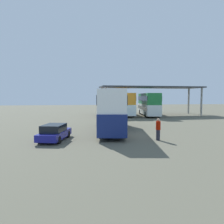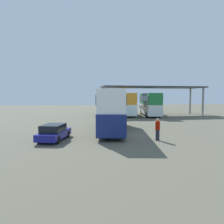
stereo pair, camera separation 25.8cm
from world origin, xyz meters
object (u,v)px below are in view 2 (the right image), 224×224
Objects in this scene: double_decker_mid_row at (125,103)px; pedestrian_waiting at (158,129)px; double_decker_near_canopy at (106,104)px; double_decker_far_right at (150,103)px; parked_hatchback at (54,132)px; double_decker_main at (112,109)px.

pedestrian_waiting is (-1.95, -22.80, -1.39)m from double_decker_mid_row.
double_decker_far_right is at bearing -96.00° from double_decker_near_canopy.
parked_hatchback is 0.43× the size of double_decker_near_canopy.
parked_hatchback is 8.58m from pedestrian_waiting.
double_decker_far_right reaches higher than double_decker_near_canopy.
double_decker_mid_row reaches higher than double_decker_near_canopy.
parked_hatchback is at bearing 157.53° from double_decker_mid_row.
double_decker_main is at bearing -40.08° from parked_hatchback.
double_decker_near_canopy is 5.47× the size of pedestrian_waiting.
pedestrian_waiting reaches higher than parked_hatchback.
double_decker_far_right is at bearing -106.69° from double_decker_mid_row.
parked_hatchback is 24.93m from double_decker_far_right.
parked_hatchback is at bearing 53.03° from pedestrian_waiting.
double_decker_mid_row is at bearing -33.48° from pedestrian_waiting.
double_decker_near_canopy is at bearing 4.44° from double_decker_main.
double_decker_near_canopy is (1.29, 16.94, -0.08)m from double_decker_main.
double_decker_near_canopy is (6.72, 20.93, 1.57)m from parked_hatchback.
parked_hatchback is at bearing 151.17° from double_decker_far_right.
double_decker_mid_row is at bearing -79.50° from double_decker_near_canopy.
double_decker_main reaches higher than parked_hatchback.
double_decker_mid_row is (3.72, 0.63, 0.07)m from double_decker_near_canopy.
double_decker_main reaches higher than pedestrian_waiting.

